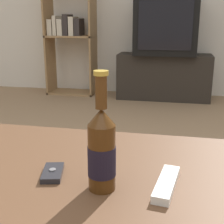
{
  "coord_description": "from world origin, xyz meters",
  "views": [
    {
      "loc": [
        0.22,
        -0.6,
        0.82
      ],
      "look_at": [
        0.03,
        0.34,
        0.54
      ],
      "focal_mm": 50.0,
      "sensor_mm": 36.0,
      "label": 1
    }
  ],
  "objects_px": {
    "cell_phone": "(53,173)",
    "bookshelf": "(69,33)",
    "tv_stand": "(164,77)",
    "television": "(166,25)",
    "beer_bottle": "(102,150)",
    "remote_control": "(166,184)"
  },
  "relations": [
    {
      "from": "tv_stand",
      "to": "beer_bottle",
      "type": "height_order",
      "value": "beer_bottle"
    },
    {
      "from": "tv_stand",
      "to": "bookshelf",
      "type": "relative_size",
      "value": 0.75
    },
    {
      "from": "television",
      "to": "cell_phone",
      "type": "xyz_separation_m",
      "value": [
        -0.18,
        -2.69,
        -0.33
      ]
    },
    {
      "from": "bookshelf",
      "to": "cell_phone",
      "type": "distance_m",
      "value": 2.88
    },
    {
      "from": "television",
      "to": "beer_bottle",
      "type": "relative_size",
      "value": 2.23
    },
    {
      "from": "tv_stand",
      "to": "television",
      "type": "bearing_deg",
      "value": -90.0
    },
    {
      "from": "cell_phone",
      "to": "remote_control",
      "type": "xyz_separation_m",
      "value": [
        0.29,
        -0.01,
        0.0
      ]
    },
    {
      "from": "television",
      "to": "bookshelf",
      "type": "distance_m",
      "value": 1.07
    },
    {
      "from": "television",
      "to": "remote_control",
      "type": "height_order",
      "value": "television"
    },
    {
      "from": "tv_stand",
      "to": "remote_control",
      "type": "relative_size",
      "value": 5.82
    },
    {
      "from": "television",
      "to": "remote_control",
      "type": "distance_m",
      "value": 2.71
    },
    {
      "from": "television",
      "to": "beer_bottle",
      "type": "xyz_separation_m",
      "value": [
        -0.04,
        -2.73,
        -0.24
      ]
    },
    {
      "from": "bookshelf",
      "to": "beer_bottle",
      "type": "relative_size",
      "value": 4.62
    },
    {
      "from": "cell_phone",
      "to": "remote_control",
      "type": "distance_m",
      "value": 0.29
    },
    {
      "from": "beer_bottle",
      "to": "bookshelf",
      "type": "bearing_deg",
      "value": 110.31
    },
    {
      "from": "tv_stand",
      "to": "beer_bottle",
      "type": "distance_m",
      "value": 2.75
    },
    {
      "from": "remote_control",
      "to": "cell_phone",
      "type": "bearing_deg",
      "value": -172.82
    },
    {
      "from": "cell_phone",
      "to": "bookshelf",
      "type": "bearing_deg",
      "value": 94.28
    },
    {
      "from": "bookshelf",
      "to": "beer_bottle",
      "type": "distance_m",
      "value": 2.96
    },
    {
      "from": "tv_stand",
      "to": "cell_phone",
      "type": "relative_size",
      "value": 9.44
    },
    {
      "from": "bookshelf",
      "to": "remote_control",
      "type": "relative_size",
      "value": 7.72
    },
    {
      "from": "bookshelf",
      "to": "beer_bottle",
      "type": "bearing_deg",
      "value": -69.69
    }
  ]
}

